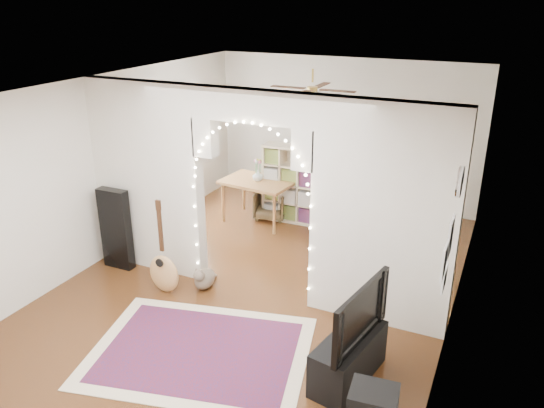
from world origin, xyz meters
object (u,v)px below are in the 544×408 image
at_px(dining_chair_right, 355,241).
at_px(dining_chair_left, 271,204).
at_px(media_console, 349,358).
at_px(acoustic_guitar, 163,259).
at_px(dining_table, 258,185).
at_px(bookcase, 300,185).

bearing_deg(dining_chair_right, dining_chair_left, 171.46).
relative_size(media_console, dining_chair_left, 1.79).
xyz_separation_m(acoustic_guitar, dining_chair_left, (0.22, 2.90, -0.23)).
bearing_deg(dining_chair_left, media_console, -67.50).
distance_m(dining_table, dining_chair_left, 0.50).
distance_m(media_console, dining_table, 4.27).
relative_size(acoustic_guitar, dining_table, 0.87).
height_order(media_console, bookcase, bookcase).
bearing_deg(dining_table, acoustic_guitar, -85.53).
bearing_deg(bookcase, media_console, -63.07).
height_order(media_console, dining_chair_right, dining_chair_right).
xyz_separation_m(acoustic_guitar, dining_table, (0.08, 2.67, 0.19)).
distance_m(media_console, dining_chair_left, 4.35).
bearing_deg(media_console, dining_chair_left, 136.35).
bearing_deg(dining_chair_left, dining_table, -134.31).
relative_size(media_console, dining_chair_right, 1.69).
bearing_deg(media_console, acoustic_guitar, 177.68).
height_order(acoustic_guitar, bookcase, bookcase).
bearing_deg(acoustic_guitar, bookcase, 76.12).
bearing_deg(media_console, bookcase, 129.83).
bearing_deg(dining_chair_right, dining_table, 178.94).
distance_m(acoustic_guitar, bookcase, 3.06).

